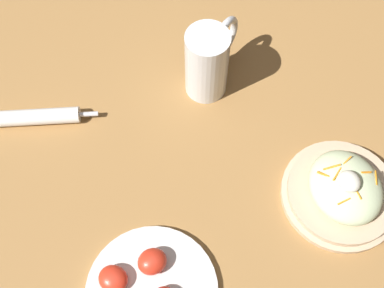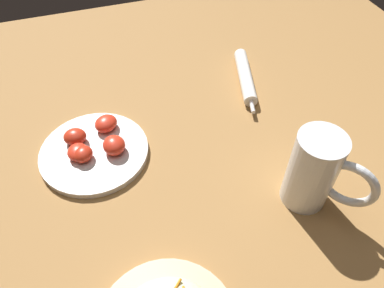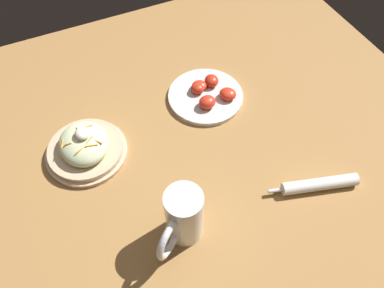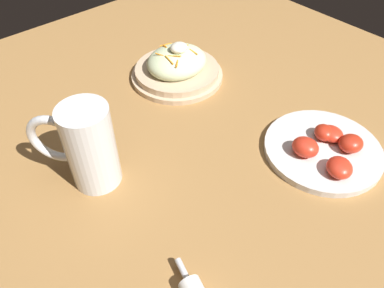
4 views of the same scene
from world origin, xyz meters
name	(u,v)px [view 1 (image 1 of 4)]	position (x,y,z in m)	size (l,w,h in m)	color
ground_plane	(169,156)	(0.00, 0.00, 0.00)	(1.43, 1.43, 0.00)	#9E703D
salad_plate	(343,190)	(-0.18, -0.26, 0.03)	(0.21, 0.21, 0.09)	#D1B28E
beer_mug	(208,64)	(0.13, -0.12, 0.07)	(0.11, 0.13, 0.15)	white
napkin_roll	(31,117)	(0.16, 0.23, 0.02)	(0.08, 0.22, 0.03)	white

